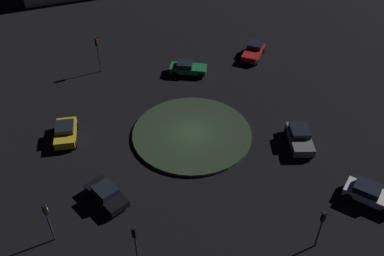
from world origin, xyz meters
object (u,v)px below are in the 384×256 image
object	(u,v)px
traffic_light_south	(47,216)
traffic_light_southeast	(322,222)
car_black	(106,194)
traffic_light_south_near	(135,238)
car_green	(188,68)
traffic_light_northwest	(97,48)
car_white	(370,193)
car_yellow	(65,132)
car_red	(254,51)
car_grey	(300,137)

from	to	relation	value
traffic_light_south	traffic_light_southeast	bearing A→B (deg)	-51.23
car_black	traffic_light_south_near	bearing A→B (deg)	165.46
car_green	traffic_light_south_near	size ratio (longest dim) A/B	1.15
car_black	traffic_light_northwest	world-z (taller)	traffic_light_northwest
traffic_light_northwest	car_white	bearing A→B (deg)	8.78
traffic_light_south	traffic_light_northwest	size ratio (longest dim) A/B	0.90
car_green	car_yellow	xyz separation A→B (m)	(-5.89, -14.96, 0.04)
traffic_light_south	traffic_light_northwest	xyz separation A→B (m)	(-9.67, 21.16, 0.28)
car_red	traffic_light_south	xyz separation A→B (m)	(-5.60, -31.49, 1.98)
car_grey	car_red	size ratio (longest dim) A/B	1.09
car_green	car_yellow	world-z (taller)	car_yellow
car_red	traffic_light_south_near	distance (m)	30.79
car_black	car_red	bearing A→B (deg)	-75.01
car_grey	car_black	xyz separation A→B (m)	(-12.67, -12.93, -0.08)
car_grey	car_white	bearing A→B (deg)	31.25
car_white	traffic_light_southeast	size ratio (longest dim) A/B	1.12
car_green	traffic_light_northwest	bearing A→B (deg)	-175.15
car_grey	car_yellow	distance (m)	21.79
car_green	traffic_light_southeast	xyz separation A→B (m)	(17.93, -17.61, 1.94)
car_grey	traffic_light_southeast	bearing A→B (deg)	-5.84
traffic_light_northwest	traffic_light_south_near	bearing A→B (deg)	-27.90
car_grey	car_white	xyz separation A→B (m)	(6.60, -4.54, -0.03)
car_black	car_yellow	distance (m)	9.12
traffic_light_south	traffic_light_southeast	size ratio (longest dim) A/B	1.02
traffic_light_south_near	car_green	bearing A→B (deg)	7.73
car_white	traffic_light_northwest	world-z (taller)	traffic_light_northwest
traffic_light_south_near	traffic_light_southeast	bearing A→B (deg)	-68.58
car_red	traffic_light_south_near	size ratio (longest dim) A/B	1.09
car_grey	traffic_light_southeast	distance (m)	11.31
car_grey	traffic_light_south_near	bearing A→B (deg)	-48.51
traffic_light_northwest	traffic_light_south_near	world-z (taller)	traffic_light_northwest
car_grey	traffic_light_south_near	distance (m)	18.64
traffic_light_south	car_yellow	bearing A→B (deg)	48.96
car_green	traffic_light_southeast	bearing A→B (deg)	-60.18
car_green	traffic_light_south_near	xyz separation A→B (m)	(6.79, -23.92, 2.02)
car_grey	traffic_light_south	world-z (taller)	traffic_light_south
car_red	car_yellow	xyz separation A→B (m)	(-11.69, -21.75, 0.03)
traffic_light_northwest	traffic_light_southeast	xyz separation A→B (m)	(27.39, -14.07, -0.32)
car_black	traffic_light_northwest	size ratio (longest dim) A/B	1.01
traffic_light_southeast	car_black	bearing A→B (deg)	39.14
traffic_light_south	traffic_light_northwest	world-z (taller)	traffic_light_northwest
traffic_light_southeast	car_red	bearing A→B (deg)	-32.68
car_green	car_black	distance (m)	20.04
car_white	car_grey	bearing A→B (deg)	155.06
car_white	car_red	bearing A→B (deg)	139.25
car_green	traffic_light_south	bearing A→B (deg)	-105.20
car_black	car_yellow	xyz separation A→B (m)	(-7.63, 5.00, 0.06)
car_black	traffic_light_south	xyz separation A→B (m)	(-1.54, -4.75, 2.01)
car_white	car_black	xyz separation A→B (m)	(-19.27, -8.39, -0.05)
car_grey	car_green	bearing A→B (deg)	-140.21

